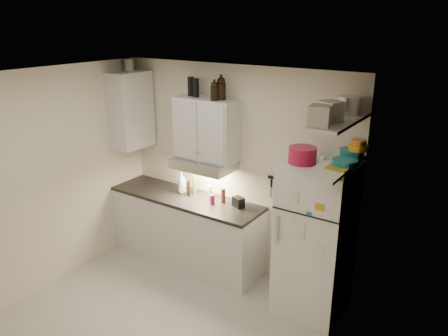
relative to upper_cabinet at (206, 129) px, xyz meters
The scene contains 36 objects.
floor 2.29m from the upper_cabinet, 77.33° to the right, with size 3.20×3.00×0.02m, color #BCB7AD.
ceiling 1.58m from the upper_cabinet, 77.33° to the right, with size 3.20×3.00×0.02m, color white.
back_wall 0.63m from the upper_cabinet, 30.26° to the left, with size 3.20×0.02×2.60m, color beige.
left_wall 1.94m from the upper_cabinet, 134.46° to the right, with size 0.02×3.00×2.60m, color beige.
right_wall 2.39m from the upper_cabinet, 34.95° to the right, with size 0.02×3.00×2.60m, color beige.
base_cabinet 1.41m from the upper_cabinet, 151.63° to the right, with size 2.10×0.60×0.88m, color silver.
countertop 0.97m from the upper_cabinet, 151.63° to the right, with size 2.10×0.62×0.04m, color black.
upper_cabinet is the anchor object (origin of this frame).
side_cabinet 1.15m from the upper_cabinet, behind, with size 0.33×0.55×1.00m, color silver.
range_hood 0.44m from the upper_cabinet, 90.00° to the right, with size 0.76×0.46×0.12m, color silver.
fridge 1.84m from the upper_cabinet, ahead, with size 0.70×0.68×1.70m, color white.
shelf_hi 1.82m from the upper_cabinet, 10.05° to the right, with size 0.30×0.95×0.03m, color silver.
shelf_lo 1.78m from the upper_cabinet, 10.05° to the right, with size 0.30×0.95×0.03m, color silver.
knife_strip 1.13m from the upper_cabinet, ahead, with size 0.42×0.02×0.03m, color black.
dutch_oven 1.38m from the upper_cabinet, ahead, with size 0.29×0.29×0.17m, color #AC1439.
book_stack 1.84m from the upper_cabinet, 11.41° to the right, with size 0.20×0.25×0.08m, color #BE9517.
spice_jar 1.59m from the upper_cabinet, ahead, with size 0.07×0.07×0.11m, color silver.
stock_pot 1.79m from the upper_cabinet, ahead, with size 0.24×0.24×0.17m, color silver.
tin_a 1.82m from the upper_cabinet, 14.52° to the right, with size 0.19×0.17×0.19m, color #AAAAAD.
tin_b 1.88m from the upper_cabinet, 21.12° to the right, with size 0.18×0.18×0.18m, color #AAAAAD.
bowl_teal 1.81m from the upper_cabinet, ahead, with size 0.24×0.24×0.10m, color #166C7B.
bowl_orange 1.86m from the upper_cabinet, ahead, with size 0.19×0.19×0.06m, color #F7A317.
bowl_yellow 1.87m from the upper_cabinet, ahead, with size 0.15×0.15×0.05m, color orange.
plates 1.85m from the upper_cabinet, ahead, with size 0.24×0.24×0.06m, color #166C7B.
growler_a 0.52m from the upper_cabinet, 21.48° to the right, with size 0.09×0.09×0.22m, color black, non-canonical shape.
growler_b 0.55m from the upper_cabinet, ahead, with size 0.11×0.11×0.27m, color black, non-canonical shape.
thermos_a 0.51m from the upper_cabinet, behind, with size 0.08×0.08×0.22m, color black.
thermos_b 0.55m from the upper_cabinet, behind, with size 0.08×0.08×0.23m, color black.
side_jar 1.38m from the upper_cabinet, behind, with size 0.12×0.12×0.16m, color silver.
soap_bottle 0.84m from the upper_cabinet, behind, with size 0.12×0.12×0.32m, color silver.
pepper_mill 0.85m from the upper_cabinet, ahead, with size 0.06×0.06×0.19m, color brown.
oil_bottle 0.80m from the upper_cabinet, behind, with size 0.05×0.05×0.25m, color #53721C.
vinegar_bottle 0.84m from the upper_cabinet, 158.51° to the right, with size 0.04×0.04×0.21m, color black.
clear_bottle 0.82m from the upper_cabinet, 15.34° to the right, with size 0.06×0.06×0.17m, color silver.
red_jar 0.87m from the upper_cabinet, 37.34° to the right, with size 0.06×0.06×0.12m, color #AC1439.
caddy 0.97m from the upper_cabinet, ahead, with size 0.14×0.10×0.12m, color black.
Camera 1 is at (2.76, -2.84, 3.10)m, focal length 35.00 mm.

